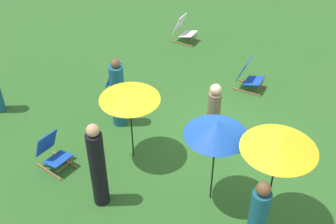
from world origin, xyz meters
The scene contains 12 objects.
ground_plane centered at (0.00, 0.00, 0.00)m, with size 40.00×40.00×0.00m, color #2D6026.
deckchair_1 centered at (2.55, 0.35, 0.37)m, with size 0.55×0.80×0.83m.
deckchair_3 centered at (3.85, 3.10, 0.37)m, with size 0.51×0.78×0.83m.
deckchair_5 centered at (-2.30, 2.57, 0.37)m, with size 0.54×0.80×0.83m.
deckchair_6 centered at (0.50, 3.00, 0.37)m, with size 0.55×0.80×0.83m.
umbrella_0 centered at (-1.31, -0.63, 1.77)m, with size 1.14×1.14×1.93m.
umbrella_1 centered at (-1.16, 1.35, 1.62)m, with size 1.22×1.22×1.73m.
umbrella_2 centered at (-1.23, -1.72, 1.89)m, with size 1.28×1.28×2.01m.
person_0 centered at (-2.00, -1.81, 0.81)m, with size 0.34×0.34×1.70m.
person_1 centered at (-0.11, 0.01, 0.85)m, with size 0.37×0.37×1.75m.
person_2 centered at (-2.52, 1.11, 0.92)m, with size 0.40×0.40×1.91m.
person_3 centered at (-0.42, 2.29, 0.82)m, with size 0.45×0.45×1.75m.
Camera 1 is at (-6.60, -3.03, 6.59)m, focal length 46.77 mm.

